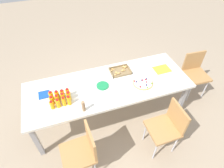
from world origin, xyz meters
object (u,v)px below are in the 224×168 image
(snack_tray, at_px, (120,71))
(napkin_stack, at_px, (44,95))
(juice_bottle_8, at_px, (51,96))
(paper_folder, at_px, (162,69))
(chair_near_left, at_px, (83,150))
(juice_bottle_4, at_px, (52,101))
(chair_end, at_px, (195,71))
(party_table, at_px, (108,87))
(juice_bottle_1, at_px, (58,103))
(cardboard_tube, at_px, (83,106))
(juice_bottle_11, at_px, (68,93))
(chair_near_right, at_px, (168,125))
(juice_bottle_3, at_px, (69,100))
(juice_bottle_6, at_px, (63,97))
(fruit_pizza, at_px, (143,83))
(juice_bottle_5, at_px, (57,99))
(juice_bottle_9, at_px, (57,95))
(juice_bottle_7, at_px, (69,96))
(juice_bottle_2, at_px, (64,101))
(plate_stack, at_px, (103,86))
(juice_bottle_0, at_px, (52,105))
(juice_bottle_10, at_px, (62,94))

(snack_tray, relative_size, napkin_stack, 2.13)
(juice_bottle_8, height_order, paper_folder, juice_bottle_8)
(chair_near_left, height_order, juice_bottle_4, juice_bottle_4)
(chair_end, bearing_deg, juice_bottle_4, 7.25)
(party_table, bearing_deg, juice_bottle_1, -166.22)
(cardboard_tube, bearing_deg, juice_bottle_11, 115.73)
(party_table, bearing_deg, chair_near_right, -53.64)
(juice_bottle_3, height_order, juice_bottle_6, juice_bottle_3)
(chair_near_right, height_order, juice_bottle_1, juice_bottle_1)
(fruit_pizza, height_order, cardboard_tube, cardboard_tube)
(snack_tray, bearing_deg, juice_bottle_5, -161.94)
(juice_bottle_9, bearing_deg, juice_bottle_7, -25.89)
(chair_near_right, distance_m, paper_folder, 0.95)
(party_table, distance_m, fruit_pizza, 0.52)
(juice_bottle_4, bearing_deg, juice_bottle_2, -24.63)
(juice_bottle_11, xyz_separation_m, napkin_stack, (-0.32, 0.13, -0.06))
(cardboard_tube, bearing_deg, chair_end, 10.82)
(plate_stack, bearing_deg, napkin_stack, 173.23)
(juice_bottle_0, height_order, snack_tray, juice_bottle_0)
(party_table, distance_m, juice_bottle_5, 0.77)
(party_table, height_order, juice_bottle_0, juice_bottle_0)
(juice_bottle_3, distance_m, juice_bottle_6, 0.11)
(juice_bottle_6, height_order, cardboard_tube, cardboard_tube)
(juice_bottle_1, relative_size, snack_tray, 0.44)
(juice_bottle_11, bearing_deg, paper_folder, 3.46)
(juice_bottle_5, distance_m, juice_bottle_10, 0.11)
(chair_near_right, xyz_separation_m, juice_bottle_7, (-1.19, 0.69, 0.30))
(juice_bottle_10, height_order, cardboard_tube, cardboard_tube)
(chair_end, distance_m, juice_bottle_2, 2.35)
(chair_end, distance_m, juice_bottle_1, 2.42)
(juice_bottle_7, bearing_deg, paper_folder, 5.98)
(juice_bottle_5, bearing_deg, plate_stack, 9.06)
(paper_folder, bearing_deg, napkin_stack, 178.75)
(juice_bottle_6, bearing_deg, juice_bottle_9, 135.22)
(juice_bottle_1, relative_size, napkin_stack, 0.95)
(juice_bottle_8, relative_size, juice_bottle_9, 1.03)
(juice_bottle_5, relative_size, snack_tray, 0.45)
(chair_near_left, bearing_deg, juice_bottle_1, 13.01)
(juice_bottle_10, bearing_deg, cardboard_tube, -55.04)
(chair_end, xyz_separation_m, juice_bottle_4, (-2.46, -0.16, 0.29))
(juice_bottle_7, height_order, juice_bottle_9, juice_bottle_7)
(chair_near_right, height_order, juice_bottle_7, juice_bottle_7)
(juice_bottle_10, bearing_deg, juice_bottle_0, -135.62)
(juice_bottle_3, bearing_deg, juice_bottle_10, 113.65)
(paper_folder, bearing_deg, juice_bottle_6, -174.38)
(juice_bottle_10, bearing_deg, juice_bottle_11, -6.38)
(juice_bottle_1, bearing_deg, juice_bottle_11, 43.78)
(juice_bottle_10, relative_size, plate_stack, 0.75)
(juice_bottle_9, distance_m, cardboard_tube, 0.44)
(chair_end, distance_m, juice_bottle_7, 2.27)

